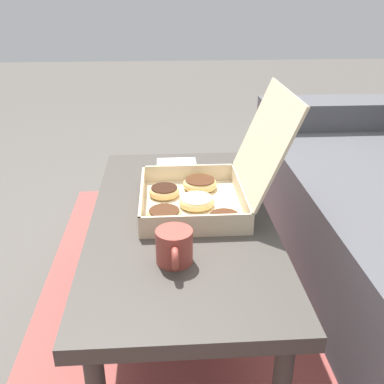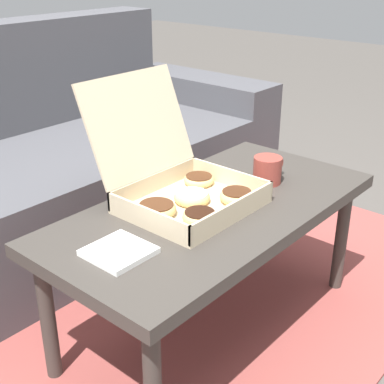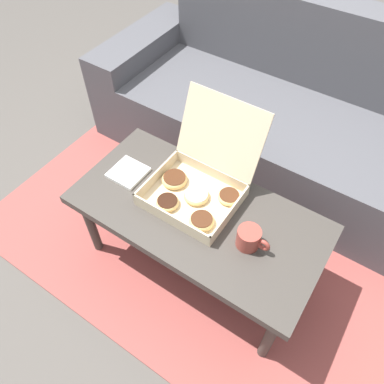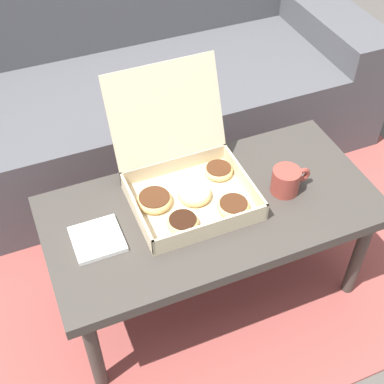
% 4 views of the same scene
% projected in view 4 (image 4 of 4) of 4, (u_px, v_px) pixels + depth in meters
% --- Properties ---
extents(ground_plane, '(12.00, 12.00, 0.00)m').
position_uv_depth(ground_plane, '(198.00, 268.00, 2.10)').
color(ground_plane, '#514C47').
extents(area_rug, '(2.32, 1.86, 0.01)m').
position_uv_depth(area_rug, '(171.00, 215.00, 2.29)').
color(area_rug, '#994742').
rests_on(area_rug, ground_plane).
extents(couch, '(2.20, 0.84, 0.88)m').
position_uv_depth(couch, '(128.00, 93.00, 2.42)').
color(couch, '#4C4C51').
rests_on(couch, ground_plane).
extents(coffee_table, '(1.08, 0.53, 0.45)m').
position_uv_depth(coffee_table, '(212.00, 216.00, 1.74)').
color(coffee_table, '#3D3833').
rests_on(coffee_table, ground_plane).
extents(pastry_box, '(0.38, 0.44, 0.36)m').
position_uv_depth(pastry_box, '(188.00, 182.00, 1.70)').
color(pastry_box, beige).
rests_on(pastry_box, coffee_table).
extents(coffee_mug, '(0.14, 0.09, 0.09)m').
position_uv_depth(coffee_mug, '(287.00, 180.00, 1.73)').
color(coffee_mug, '#993D33').
rests_on(coffee_mug, coffee_table).
extents(napkin_stack, '(0.15, 0.15, 0.02)m').
position_uv_depth(napkin_stack, '(97.00, 239.00, 1.60)').
color(napkin_stack, white).
rests_on(napkin_stack, coffee_table).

